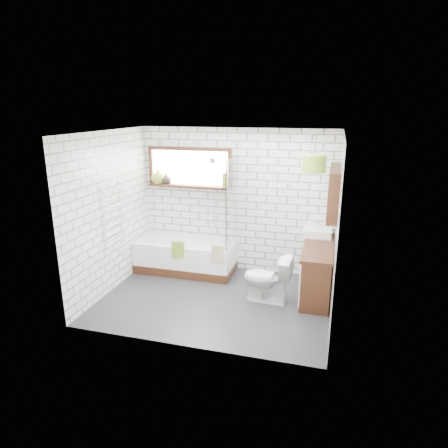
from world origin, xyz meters
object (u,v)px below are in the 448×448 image
(vanity, at_px, (318,270))
(toilet, at_px, (267,278))
(pendant, at_px, (314,164))
(basin, at_px, (317,232))
(bathtub, at_px, (186,256))

(vanity, distance_m, toilet, 0.84)
(vanity, xyz_separation_m, toilet, (-0.72, -0.43, -0.03))
(pendant, bearing_deg, basin, 85.49)
(bathtub, distance_m, vanity, 2.33)
(toilet, xyz_separation_m, pendant, (0.59, 0.03, 1.74))
(toilet, bearing_deg, bathtub, -111.39)
(basin, distance_m, toilet, 1.24)
(bathtub, xyz_separation_m, pendant, (2.17, -0.73, 1.82))
(basin, distance_m, pendant, 1.54)
(vanity, xyz_separation_m, basin, (-0.06, 0.50, 0.46))
(basin, xyz_separation_m, pendant, (-0.07, -0.91, 1.24))
(vanity, height_order, basin, basin)
(basin, relative_size, pendant, 1.42)
(vanity, bearing_deg, basin, 96.84)
(bathtub, distance_m, pendant, 2.93)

